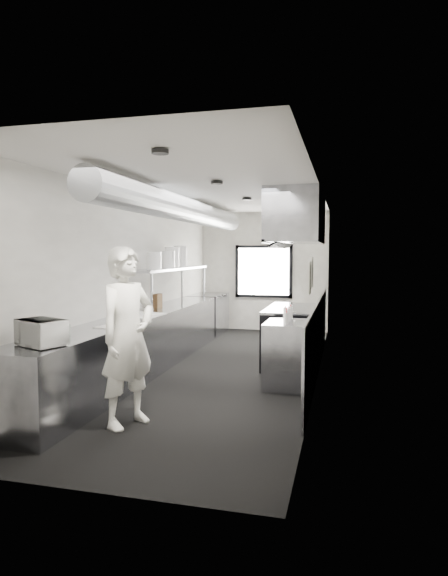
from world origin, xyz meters
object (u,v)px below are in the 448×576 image
Objects in this scene: prep_counter at (140,344)px; line_cook at (128,337)px; squeeze_bottle_b at (286,316)px; far_work_table at (208,314)px; deli_tub_b at (64,330)px; plate_stack_c at (172,257)px; microwave at (41,333)px; squeeze_bottle_e at (291,313)px; small_plate at (120,323)px; plate_stack_a at (154,261)px; plate_stack_d at (181,256)px; bottle_station at (289,354)px; pass_shelf at (172,270)px; knife_block at (157,301)px; squeeze_bottle_c at (288,315)px; plate_stack_b at (168,260)px; squeeze_bottle_a at (286,319)px; range at (292,335)px; deli_tub_a at (56,332)px; cutting_board at (141,315)px; exhaust_hood at (297,219)px; squeeze_bottle_d at (285,314)px.

line_cook is (0.79, -2.08, 0.50)m from prep_counter.
far_work_table is at bearing 119.47° from squeeze_bottle_b.
plate_stack_c is at bearing 89.07° from deli_tub_b.
microwave reaches higher than squeeze_bottle_e.
microwave is 2.51× the size of small_plate.
plate_stack_a is 0.70× the size of plate_stack_d.
plate_stack_c is at bearing 143.28° from bottle_station.
pass_shelf is 3.72m from line_cook.
far_work_table is 4.64m from squeeze_bottle_b.
knife_block is 1.31× the size of squeeze_bottle_c.
knife_block is (-0.25, 1.92, 0.11)m from small_plate.
plate_stack_b is at bearing -87.19° from plate_stack_d.
prep_counter is 36.85× the size of squeeze_bottle_a.
range is 2.61m from plate_stack_c.
pass_shelf is at bearing 141.88° from squeeze_bottle_b.
plate_stack_d is (-0.03, 0.55, 0.24)m from pass_shelf.
far_work_table is 6.77× the size of squeeze_bottle_e.
microwave reaches higher than deli_tub_a.
pass_shelf is 1.76m from cutting_board.
plate_stack_a is 1.59× the size of squeeze_bottle_b.
exhaust_hood is 1.96m from squeeze_bottle_c.
far_work_table is 2.69× the size of microwave.
range reaches higher than prep_counter.
bottle_station is 0.60m from squeeze_bottle_a.
cutting_board is at bearing -80.98° from plate_stack_a.
bottle_station is at bearing -43.57° from plate_stack_d.
deli_tub_a is 0.69× the size of squeeze_bottle_c.
small_plate is at bearing -83.55° from plate_stack_a.
deli_tub_b is at bearing -127.63° from exhaust_hood.
cutting_board is at bearing -85.62° from pass_shelf.
line_cook reaches higher than cutting_board.
exhaust_hood is 3.36m from small_plate.
plate_stack_d is at bearing -92.30° from far_work_table.
bottle_station is 7.16× the size of deli_tub_a.
knife_block is (-0.11, 0.96, 0.57)m from prep_counter.
plate_stack_c is at bearing 138.99° from squeeze_bottle_a.
plate_stack_a is 0.94× the size of plate_stack_b.
plate_stack_d is at bearing 92.81° from plate_stack_b.
squeeze_bottle_c is (0.03, -1.37, -1.40)m from exhaust_hood.
far_work_table is at bearing 120.53° from bottle_station.
range is 3.86m from deli_tub_b.
microwave is (-0.76, -0.42, 0.08)m from line_cook.
prep_counter is at bearing 175.03° from bottle_station.
plate_stack_a is at bearing 156.70° from squeeze_bottle_b.
plate_stack_b is at bearing 147.36° from bottle_station.
deli_tub_a is 2.93m from knife_block.
squeeze_bottle_e reaches higher than squeeze_bottle_d.
microwave is 3.46m from knife_block.
range is 8.84× the size of squeeze_bottle_c.
small_plate is at bearing -81.70° from prep_counter.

